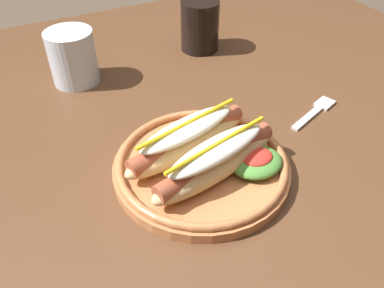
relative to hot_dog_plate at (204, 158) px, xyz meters
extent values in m
cube|color=#51331E|center=(-0.02, 0.15, -0.04)|extent=(1.47, 1.03, 0.04)
cylinder|color=#51331E|center=(0.62, 0.57, -0.41)|extent=(0.06, 0.06, 0.70)
cylinder|color=#B77042|center=(0.00, 0.00, -0.02)|extent=(0.26, 0.26, 0.02)
torus|color=#B77042|center=(0.00, 0.00, -0.01)|extent=(0.25, 0.25, 0.01)
ellipsoid|color=tan|center=(0.00, -0.03, 0.01)|extent=(0.22, 0.10, 0.04)
cylinder|color=#9E4C33|center=(0.00, -0.03, 0.02)|extent=(0.20, 0.07, 0.03)
ellipsoid|color=silver|center=(0.00, -0.03, 0.04)|extent=(0.17, 0.08, 0.02)
cylinder|color=yellow|center=(0.00, -0.03, 0.05)|extent=(0.17, 0.05, 0.01)
ellipsoid|color=tan|center=(-0.01, 0.03, 0.01)|extent=(0.22, 0.10, 0.04)
cylinder|color=#9E4C33|center=(-0.01, 0.03, 0.02)|extent=(0.20, 0.07, 0.03)
ellipsoid|color=silver|center=(-0.01, 0.03, 0.04)|extent=(0.17, 0.08, 0.02)
cylinder|color=yellow|center=(-0.01, 0.03, 0.05)|extent=(0.17, 0.05, 0.01)
ellipsoid|color=#4C8C38|center=(0.06, -0.04, 0.00)|extent=(0.08, 0.07, 0.02)
ellipsoid|color=red|center=(0.06, -0.04, 0.01)|extent=(0.05, 0.04, 0.01)
cube|color=silver|center=(0.22, 0.03, -0.02)|extent=(0.08, 0.04, 0.00)
cube|color=silver|center=(0.28, 0.05, -0.02)|extent=(0.04, 0.04, 0.00)
cylinder|color=black|center=(0.18, 0.35, 0.03)|extent=(0.08, 0.08, 0.11)
cylinder|color=silver|center=(-0.10, 0.34, 0.02)|extent=(0.09, 0.09, 0.10)
camera|label=1|loc=(-0.20, -0.36, 0.37)|focal=36.57mm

